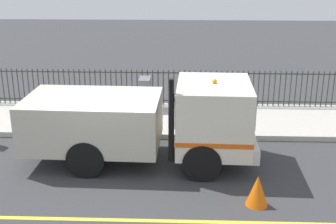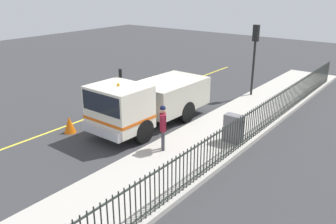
{
  "view_description": "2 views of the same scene",
  "coord_description": "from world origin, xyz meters",
  "px_view_note": "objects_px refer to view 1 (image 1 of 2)",
  "views": [
    {
      "loc": [
        -10.53,
        -1.87,
        5.24
      ],
      "look_at": [
        0.87,
        -1.44,
        1.25
      ],
      "focal_mm": 47.64,
      "sensor_mm": 36.0,
      "label": 1
    },
    {
      "loc": [
        10.0,
        -12.09,
        5.96
      ],
      "look_at": [
        1.95,
        -1.54,
        1.17
      ],
      "focal_mm": 38.17,
      "sensor_mm": 36.0,
      "label": 2
    }
  ],
  "objects_px": {
    "worker_standing": "(211,95)",
    "traffic_cone": "(257,190)",
    "utility_cabinet": "(145,93)",
    "work_truck": "(155,118)"
  },
  "relations": [
    {
      "from": "worker_standing",
      "to": "traffic_cone",
      "type": "xyz_separation_m",
      "value": [
        -4.36,
        -0.83,
        -0.86
      ]
    },
    {
      "from": "utility_cabinet",
      "to": "traffic_cone",
      "type": "xyz_separation_m",
      "value": [
        -6.08,
        -3.01,
        -0.36
      ]
    },
    {
      "from": "work_truck",
      "to": "worker_standing",
      "type": "relative_size",
      "value": 3.56
    },
    {
      "from": "worker_standing",
      "to": "traffic_cone",
      "type": "relative_size",
      "value": 2.4
    },
    {
      "from": "work_truck",
      "to": "traffic_cone",
      "type": "relative_size",
      "value": 8.54
    },
    {
      "from": "work_truck",
      "to": "worker_standing",
      "type": "distance_m",
      "value": 2.7
    },
    {
      "from": "worker_standing",
      "to": "traffic_cone",
      "type": "height_order",
      "value": "worker_standing"
    },
    {
      "from": "traffic_cone",
      "to": "worker_standing",
      "type": "bearing_deg",
      "value": 10.76
    },
    {
      "from": "work_truck",
      "to": "utility_cabinet",
      "type": "relative_size",
      "value": 5.54
    },
    {
      "from": "work_truck",
      "to": "utility_cabinet",
      "type": "distance_m",
      "value": 4.0
    }
  ]
}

